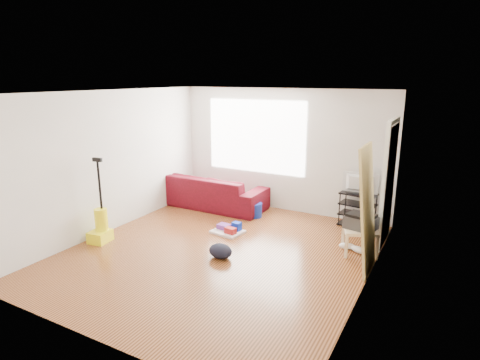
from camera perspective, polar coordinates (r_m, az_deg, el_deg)
The scene contains 13 objects.
room at distance 6.17m, azimuth -1.81°, elevation 0.75°, with size 4.51×5.01×2.51m.
sofa at distance 8.71m, azimuth -3.97°, elevation -3.71°, with size 2.35×0.92×0.68m, color black.
tv_stand at distance 7.76m, azimuth 16.36°, elevation -4.04°, with size 0.68×0.44×0.64m.
tv at distance 7.62m, azimuth 16.63°, elevation -0.48°, with size 0.64×0.08×0.37m, color black.
side_table at distance 6.63m, azimuth 16.72°, elevation -7.13°, with size 0.64×0.64×0.41m.
printer at distance 6.57m, azimuth 16.83°, elevation -5.66°, with size 0.52×0.43×0.24m.
bucket at distance 8.06m, azimuth 2.13°, elevation -5.23°, with size 0.28×0.28×0.28m, color #122B9E.
toilet_paper at distance 7.99m, azimuth 1.89°, elevation -3.94°, with size 0.11×0.11×0.10m, color white.
cleaning_tray at distance 7.23m, azimuth -1.60°, elevation -7.09°, with size 0.58×0.49×0.19m.
backpack at distance 6.33m, azimuth -2.78°, elevation -10.95°, with size 0.39×0.31×0.22m, color black.
sneakers at distance 6.77m, azimuth 15.72°, elevation -9.28°, with size 0.47×0.24×0.11m.
vacuum at distance 7.20m, azimuth -19.22°, elevation -6.25°, with size 0.35×0.38×1.44m.
door_panel at distance 6.24m, azimuth 17.03°, elevation -12.01°, with size 0.04×0.73×1.83m, color #9A8049.
Camera 1 is at (3.10, -5.02, 2.72)m, focal length 30.00 mm.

